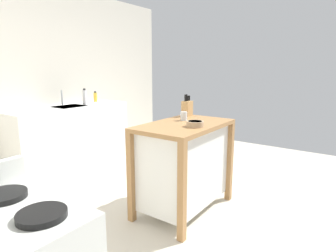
{
  "coord_description": "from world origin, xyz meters",
  "views": [
    {
      "loc": [
        -2.31,
        -1.35,
        1.44
      ],
      "look_at": [
        0.02,
        0.31,
        0.86
      ],
      "focal_mm": 30.59,
      "sensor_mm": 36.0,
      "label": 1
    }
  ],
  "objects_px": {
    "kitchen_island": "(184,162)",
    "bottle_spray_cleaner": "(95,97)",
    "sink_faucet": "(62,98)",
    "knife_block": "(187,108)",
    "bottle_hand_soap": "(85,97)",
    "drinking_cup": "(184,116)",
    "bowl_ceramic_small": "(195,124)",
    "trash_bin": "(212,160)"
  },
  "relations": [
    {
      "from": "knife_block",
      "to": "bottle_spray_cleaner",
      "type": "bearing_deg",
      "value": 79.57
    },
    {
      "from": "knife_block",
      "to": "bottle_hand_soap",
      "type": "height_order",
      "value": "knife_block"
    },
    {
      "from": "drinking_cup",
      "to": "bottle_hand_soap",
      "type": "bearing_deg",
      "value": 82.11
    },
    {
      "from": "knife_block",
      "to": "bowl_ceramic_small",
      "type": "height_order",
      "value": "knife_block"
    },
    {
      "from": "knife_block",
      "to": "drinking_cup",
      "type": "height_order",
      "value": "knife_block"
    },
    {
      "from": "knife_block",
      "to": "bottle_hand_soap",
      "type": "distance_m",
      "value": 1.78
    },
    {
      "from": "kitchen_island",
      "to": "knife_block",
      "type": "xyz_separation_m",
      "value": [
        0.39,
        0.21,
        0.49
      ]
    },
    {
      "from": "bowl_ceramic_small",
      "to": "bottle_spray_cleaner",
      "type": "height_order",
      "value": "bottle_spray_cleaner"
    },
    {
      "from": "drinking_cup",
      "to": "bottle_hand_soap",
      "type": "distance_m",
      "value": 1.92
    },
    {
      "from": "bowl_ceramic_small",
      "to": "drinking_cup",
      "type": "bearing_deg",
      "value": 50.71
    },
    {
      "from": "knife_block",
      "to": "drinking_cup",
      "type": "distance_m",
      "value": 0.29
    },
    {
      "from": "kitchen_island",
      "to": "bowl_ceramic_small",
      "type": "height_order",
      "value": "bowl_ceramic_small"
    },
    {
      "from": "knife_block",
      "to": "sink_faucet",
      "type": "height_order",
      "value": "knife_block"
    },
    {
      "from": "knife_block",
      "to": "trash_bin",
      "type": "bearing_deg",
      "value": -22.08
    },
    {
      "from": "bottle_spray_cleaner",
      "to": "drinking_cup",
      "type": "bearing_deg",
      "value": -106.54
    },
    {
      "from": "bottle_spray_cleaner",
      "to": "trash_bin",
      "type": "bearing_deg",
      "value": -90.04
    },
    {
      "from": "knife_block",
      "to": "bowl_ceramic_small",
      "type": "relative_size",
      "value": 1.53
    },
    {
      "from": "drinking_cup",
      "to": "sink_faucet",
      "type": "xyz_separation_m",
      "value": [
        0.03,
        2.11,
        0.06
      ]
    },
    {
      "from": "knife_block",
      "to": "trash_bin",
      "type": "xyz_separation_m",
      "value": [
        0.36,
        -0.15,
        -0.68
      ]
    },
    {
      "from": "bottle_hand_soap",
      "to": "kitchen_island",
      "type": "bearing_deg",
      "value": -101.22
    },
    {
      "from": "bowl_ceramic_small",
      "to": "sink_faucet",
      "type": "distance_m",
      "value": 2.38
    },
    {
      "from": "bowl_ceramic_small",
      "to": "bottle_hand_soap",
      "type": "relative_size",
      "value": 0.67
    },
    {
      "from": "bottle_hand_soap",
      "to": "drinking_cup",
      "type": "bearing_deg",
      "value": -97.89
    },
    {
      "from": "knife_block",
      "to": "bottle_spray_cleaner",
      "type": "xyz_separation_m",
      "value": [
        0.36,
        1.97,
        -0.02
      ]
    },
    {
      "from": "bowl_ceramic_small",
      "to": "knife_block",
      "type": "bearing_deg",
      "value": 38.8
    },
    {
      "from": "knife_block",
      "to": "bottle_spray_cleaner",
      "type": "relative_size",
      "value": 1.46
    },
    {
      "from": "trash_bin",
      "to": "sink_faucet",
      "type": "height_order",
      "value": "sink_faucet"
    },
    {
      "from": "sink_faucet",
      "to": "bottle_spray_cleaner",
      "type": "xyz_separation_m",
      "value": [
        0.59,
        -0.03,
        -0.03
      ]
    },
    {
      "from": "bowl_ceramic_small",
      "to": "bottle_hand_soap",
      "type": "distance_m",
      "value": 2.21
    },
    {
      "from": "bowl_ceramic_small",
      "to": "bottle_spray_cleaner",
      "type": "bearing_deg",
      "value": 70.51
    },
    {
      "from": "kitchen_island",
      "to": "trash_bin",
      "type": "height_order",
      "value": "kitchen_island"
    },
    {
      "from": "kitchen_island",
      "to": "bottle_spray_cleaner",
      "type": "distance_m",
      "value": 2.35
    },
    {
      "from": "trash_bin",
      "to": "bottle_spray_cleaner",
      "type": "distance_m",
      "value": 2.21
    },
    {
      "from": "knife_block",
      "to": "bottle_hand_soap",
      "type": "relative_size",
      "value": 1.02
    },
    {
      "from": "bowl_ceramic_small",
      "to": "bottle_hand_soap",
      "type": "xyz_separation_m",
      "value": [
        0.47,
        2.16,
        0.08
      ]
    },
    {
      "from": "sink_faucet",
      "to": "bottle_spray_cleaner",
      "type": "distance_m",
      "value": 0.59
    },
    {
      "from": "kitchen_island",
      "to": "bowl_ceramic_small",
      "type": "xyz_separation_m",
      "value": [
        -0.08,
        -0.16,
        0.43
      ]
    },
    {
      "from": "bowl_ceramic_small",
      "to": "bottle_hand_soap",
      "type": "height_order",
      "value": "bottle_hand_soap"
    },
    {
      "from": "bowl_ceramic_small",
      "to": "bottle_hand_soap",
      "type": "bearing_deg",
      "value": 77.63
    },
    {
      "from": "kitchen_island",
      "to": "drinking_cup",
      "type": "xyz_separation_m",
      "value": [
        0.13,
        0.09,
        0.45
      ]
    },
    {
      "from": "kitchen_island",
      "to": "drinking_cup",
      "type": "bearing_deg",
      "value": 35.36
    },
    {
      "from": "sink_faucet",
      "to": "bottle_hand_soap",
      "type": "height_order",
      "value": "bottle_hand_soap"
    }
  ]
}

